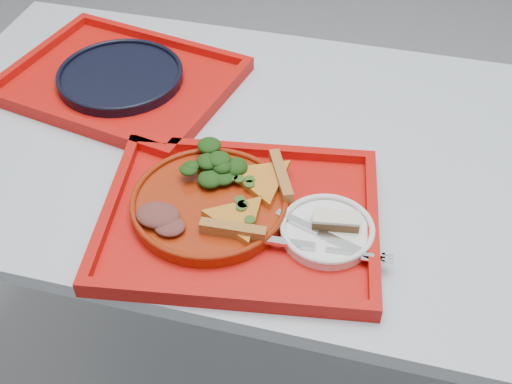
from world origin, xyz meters
TOP-DOWN VIEW (x-y plane):
  - ground at (0.00, 0.00)m, footprint 10.00×10.00m
  - table at (0.00, 0.00)m, footprint 1.60×0.80m
  - tray_main at (-0.09, -0.21)m, footprint 0.50×0.41m
  - tray_far at (-0.44, 0.11)m, footprint 0.51×0.43m
  - dinner_plate at (-0.15, -0.20)m, footprint 0.26×0.26m
  - side_plate at (0.05, -0.21)m, footprint 0.15×0.15m
  - navy_plate at (-0.44, 0.11)m, footprint 0.26×0.26m
  - pizza_slice_a at (-0.09, -0.23)m, footprint 0.11×0.12m
  - pizza_slice_b at (-0.08, -0.13)m, footprint 0.17×0.16m
  - salad_heap at (-0.17, -0.13)m, footprint 0.10×0.09m
  - meat_portion at (-0.21, -0.26)m, footprint 0.07×0.06m
  - dessert_bar at (0.06, -0.20)m, footprint 0.08×0.04m
  - knife at (0.05, -0.23)m, footprint 0.18×0.07m
  - fork at (0.05, -0.25)m, footprint 0.19×0.03m

SIDE VIEW (x-z plane):
  - ground at x=0.00m, z-range 0.00..0.00m
  - table at x=0.00m, z-range 0.30..1.05m
  - tray_main at x=-0.09m, z-range 0.75..0.76m
  - tray_far at x=-0.44m, z-range 0.75..0.76m
  - side_plate at x=0.05m, z-range 0.76..0.78m
  - navy_plate at x=-0.44m, z-range 0.76..0.78m
  - dinner_plate at x=-0.15m, z-range 0.76..0.78m
  - knife at x=0.05m, z-range 0.78..0.78m
  - fork at x=0.05m, z-range 0.78..0.78m
  - dessert_bar at x=0.06m, z-range 0.78..0.80m
  - pizza_slice_a at x=-0.09m, z-range 0.78..0.80m
  - pizza_slice_b at x=-0.08m, z-range 0.78..0.80m
  - meat_portion at x=-0.21m, z-range 0.78..0.80m
  - salad_heap at x=-0.17m, z-range 0.78..0.83m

